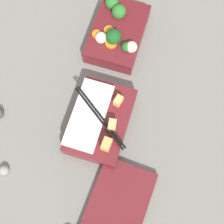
# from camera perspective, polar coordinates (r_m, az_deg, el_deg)

# --- Properties ---
(ground_plane) EXTENTS (3.00, 3.00, 0.00)m
(ground_plane) POSITION_cam_1_polar(r_m,az_deg,el_deg) (0.86, -0.31, 6.00)
(ground_plane) COLOR slate
(bento_tray_vegetable) EXTENTS (0.20, 0.14, 0.08)m
(bento_tray_vegetable) POSITION_cam_1_polar(r_m,az_deg,el_deg) (0.90, 0.94, 14.36)
(bento_tray_vegetable) COLOR maroon
(bento_tray_vegetable) RESTS_ON ground_plane
(bento_tray_rice) EXTENTS (0.20, 0.17, 0.07)m
(bento_tray_rice) POSITION_cam_1_polar(r_m,az_deg,el_deg) (0.79, -2.32, -1.65)
(bento_tray_rice) COLOR maroon
(bento_tray_rice) RESTS_ON ground_plane
(bento_lid) EXTENTS (0.21, 0.15, 0.02)m
(bento_lid) POSITION_cam_1_polar(r_m,az_deg,el_deg) (0.78, 1.09, -16.61)
(bento_lid) COLOR maroon
(bento_lid) RESTS_ON ground_plane
(pebble_0) EXTENTS (0.03, 0.03, 0.03)m
(pebble_0) POSITION_cam_1_polar(r_m,az_deg,el_deg) (0.83, -19.11, -10.00)
(pebble_0) COLOR gray
(pebble_0) RESTS_ON ground_plane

